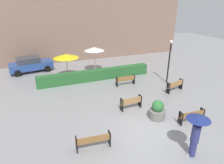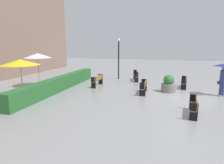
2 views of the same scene
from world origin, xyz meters
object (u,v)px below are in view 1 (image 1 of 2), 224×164
patio_umbrella_yellow (66,56)px  bench_mid_center (131,102)px  bench_far_right (175,85)px  lamp_post (169,57)px  bench_near_left (93,141)px  parked_car (30,64)px  patio_umbrella_white (94,49)px  pedestrian_with_umbrella (196,130)px  bench_near_right (192,116)px  planter_pot (157,111)px  bench_back_row (126,80)px

patio_umbrella_yellow → bench_mid_center: bearing=-67.5°
bench_far_right → lamp_post: (0.56, 1.81, 1.82)m
bench_mid_center → bench_near_left: 4.46m
bench_mid_center → parked_car: bearing=120.0°
bench_far_right → patio_umbrella_yellow: size_ratio=0.71×
bench_mid_center → parked_car: size_ratio=0.35×
patio_umbrella_white → parked_car: size_ratio=0.60×
bench_mid_center → lamp_post: 6.26m
bench_near_left → pedestrian_with_umbrella: 4.82m
bench_mid_center → pedestrian_with_umbrella: (0.72, -4.91, 0.89)m
bench_near_right → parked_car: 16.23m
bench_near_left → lamp_post: size_ratio=0.47×
bench_near_left → patio_umbrella_white: patio_umbrella_white is taller
patio_umbrella_yellow → patio_umbrella_white: size_ratio=0.91×
bench_near_right → planter_pot: (-1.64, 1.18, 0.04)m
patio_umbrella_yellow → parked_car: size_ratio=0.54×
lamp_post → bench_near_left: bearing=-146.2°
planter_pot → patio_umbrella_white: patio_umbrella_white is taller
bench_back_row → patio_umbrella_yellow: size_ratio=0.73×
patio_umbrella_yellow → parked_car: 4.98m
bench_near_right → planter_pot: size_ratio=1.35×
lamp_post → bench_far_right: bearing=-107.2°
planter_pot → patio_umbrella_yellow: (-3.99, 8.90, 1.70)m
parked_car → bench_back_row: bearing=-42.3°
bench_far_right → bench_back_row: bearing=140.6°
bench_mid_center → bench_near_left: bearing=-141.5°
lamp_post → pedestrian_with_umbrella: bearing=-119.3°
bench_near_right → patio_umbrella_yellow: size_ratio=0.69×
planter_pot → bench_back_row: bearing=85.5°
planter_pot → lamp_post: size_ratio=0.32×
pedestrian_with_umbrella → patio_umbrella_white: patio_umbrella_white is taller
planter_pot → pedestrian_with_umbrella: bearing=-94.5°
patio_umbrella_white → parked_car: bearing=156.7°
patio_umbrella_white → parked_car: patio_umbrella_white is taller
planter_pot → patio_umbrella_white: 10.00m
bench_near_left → parked_car: 13.85m
bench_mid_center → bench_near_left: size_ratio=0.87×
bench_far_right → patio_umbrella_white: bearing=123.9°
pedestrian_with_umbrella → lamp_post: size_ratio=0.55×
bench_mid_center → lamp_post: (5.17, 3.02, 1.84)m
bench_far_right → bench_back_row: (-3.20, 2.62, -0.02)m
bench_near_right → patio_umbrella_yellow: patio_umbrella_yellow is taller
bench_mid_center → planter_pot: bearing=-58.8°
bench_mid_center → bench_back_row: 4.09m
bench_near_left → bench_back_row: (4.91, 6.61, 0.04)m
lamp_post → patio_umbrella_yellow: 9.22m
bench_near_right → patio_umbrella_yellow: bearing=119.2°
bench_far_right → patio_umbrella_white: 8.57m
bench_mid_center → bench_back_row: size_ratio=0.88×
bench_mid_center → patio_umbrella_yellow: size_ratio=0.64×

